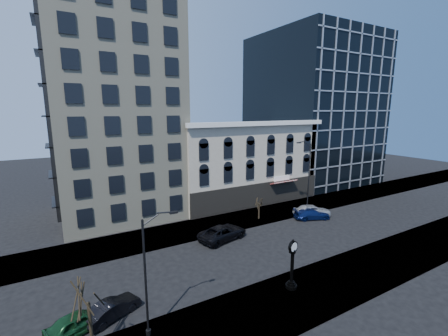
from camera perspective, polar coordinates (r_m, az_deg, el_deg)
ground at (r=30.18m, az=0.51°, el=-16.77°), size 160.00×160.00×0.00m
sidewalk_far at (r=36.63m, az=-5.96°, el=-11.52°), size 160.00×6.00×0.12m
sidewalk_near at (r=24.60m, az=10.87°, el=-23.94°), size 160.00×6.00×0.12m
cream_tower at (r=42.87m, az=-20.67°, el=17.39°), size 15.90×15.40×42.50m
victorian_row at (r=47.23m, az=3.35°, el=1.17°), size 22.60×11.19×12.50m
glass_office at (r=63.25m, az=16.45°, el=10.54°), size 20.00×20.15×28.00m
street_clock at (r=25.34m, az=12.84°, el=-17.77°), size 0.94×0.94×4.13m
street_lamp_near at (r=19.00m, az=-13.27°, el=-13.62°), size 2.10×0.36×8.12m
street_lamp_far at (r=42.48m, az=15.26°, el=1.96°), size 2.58×0.68×9.99m
bare_tree_near at (r=19.24m, az=-24.62°, el=-20.40°), size 3.27×3.27×5.62m
bare_tree_far at (r=39.03m, az=6.72°, el=-6.13°), size 1.93×1.93×3.31m
car_near_a at (r=23.58m, az=-26.02°, el=-24.83°), size 4.31×2.80×1.37m
car_near_b at (r=23.97m, az=-20.45°, el=-23.83°), size 4.13×2.86×1.29m
car_far_a at (r=33.66m, az=-0.24°, el=-12.20°), size 6.18×3.86×1.59m
car_far_b at (r=41.22m, az=16.40°, el=-8.40°), size 5.02×3.42×1.35m
car_far_c at (r=42.03m, az=16.39°, el=-7.79°), size 5.30×3.73×1.68m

